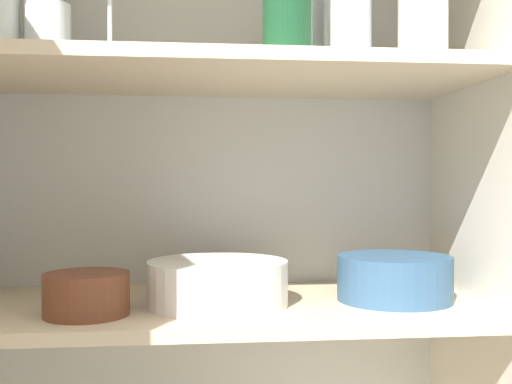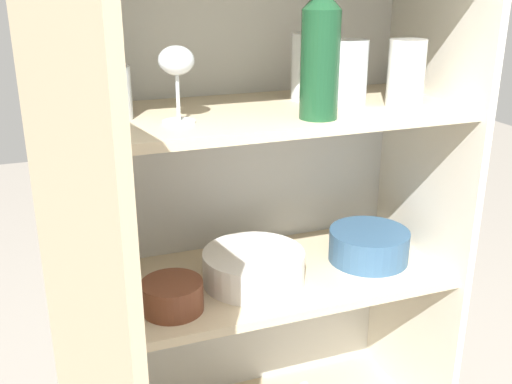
% 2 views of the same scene
% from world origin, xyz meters
% --- Properties ---
extents(cupboard_back_panel, '(0.89, 0.02, 1.46)m').
position_xyz_m(cupboard_back_panel, '(0.00, 0.37, 0.73)').
color(cupboard_back_panel, silver).
rests_on(cupboard_back_panel, ground_plane).
extents(cupboard_side_right, '(0.02, 0.40, 1.46)m').
position_xyz_m(cupboard_side_right, '(0.43, 0.18, 0.73)').
color(cupboard_side_right, silver).
rests_on(cupboard_side_right, ground_plane).
extents(shelf_board_middle, '(0.85, 0.36, 0.02)m').
position_xyz_m(shelf_board_middle, '(0.00, 0.18, 0.76)').
color(shelf_board_middle, beige).
extents(shelf_board_upper, '(0.85, 0.36, 0.02)m').
position_xyz_m(shelf_board_upper, '(0.00, 0.18, 1.15)').
color(shelf_board_upper, beige).
extents(tumbler_glass_0, '(0.08, 0.08, 0.14)m').
position_xyz_m(tumbler_glass_0, '(0.15, 0.24, 1.23)').
color(tumbler_glass_0, white).
rests_on(tumbler_glass_0, shelf_board_upper).
extents(tumbler_glass_1, '(0.07, 0.07, 0.10)m').
position_xyz_m(tumbler_glass_1, '(-0.29, 0.20, 1.21)').
color(tumbler_glass_1, white).
rests_on(tumbler_glass_1, shelf_board_upper).
extents(tumbler_glass_2, '(0.08, 0.08, 0.14)m').
position_xyz_m(tumbler_glass_2, '(0.20, 0.16, 1.22)').
color(tumbler_glass_2, white).
rests_on(tumbler_glass_2, shelf_board_upper).
extents(tumbler_glass_3, '(0.08, 0.08, 0.14)m').
position_xyz_m(tumbler_glass_3, '(0.31, 0.11, 1.23)').
color(tumbler_glass_3, white).
rests_on(tumbler_glass_3, shelf_board_upper).
extents(tumbler_glass_4, '(0.06, 0.06, 0.11)m').
position_xyz_m(tumbler_glass_4, '(-0.36, 0.19, 1.21)').
color(tumbler_glass_4, white).
rests_on(tumbler_glass_4, shelf_board_upper).
extents(plate_stack_white, '(0.23, 0.23, 0.07)m').
position_xyz_m(plate_stack_white, '(-0.02, 0.16, 0.81)').
color(plate_stack_white, white).
rests_on(plate_stack_white, shelf_board_middle).
extents(mixing_bowl_large, '(0.19, 0.19, 0.08)m').
position_xyz_m(mixing_bowl_large, '(0.28, 0.16, 0.81)').
color(mixing_bowl_large, '#33567A').
rests_on(mixing_bowl_large, shelf_board_middle).
extents(serving_bowl_small, '(0.13, 0.13, 0.06)m').
position_xyz_m(serving_bowl_small, '(-0.21, 0.10, 0.80)').
color(serving_bowl_small, brown).
rests_on(serving_bowl_small, shelf_board_middle).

